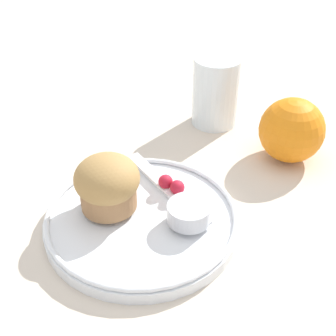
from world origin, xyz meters
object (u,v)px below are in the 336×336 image
at_px(butter_knife, 166,187).
at_px(orange_fruit, 292,130).
at_px(muffin, 107,184).
at_px(juice_glass, 216,91).

height_order(butter_knife, orange_fruit, orange_fruit).
bearing_deg(muffin, orange_fruit, 66.39).
bearing_deg(juice_glass, muffin, -83.91).
bearing_deg(butter_knife, orange_fruit, 85.61).
height_order(orange_fruit, juice_glass, juice_glass).
relative_size(muffin, orange_fruit, 0.84).
distance_m(orange_fruit, juice_glass, 0.13).
distance_m(butter_knife, orange_fruit, 0.19).
bearing_deg(muffin, juice_glass, 96.09).
height_order(butter_knife, juice_glass, juice_glass).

